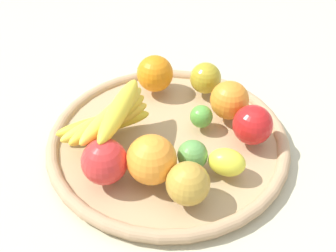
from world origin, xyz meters
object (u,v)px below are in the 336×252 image
at_px(lemon_0, 227,162).
at_px(orange_1, 155,74).
at_px(lime_0, 193,155).
at_px(apple_3, 105,162).
at_px(orange_0, 229,100).
at_px(orange_2, 152,160).
at_px(apple_0, 253,125).
at_px(apple_2, 206,78).
at_px(banana_bunch, 110,118).
at_px(lime_1, 201,116).
at_px(apple_1, 188,184).

distance_m(lemon_0, orange_1, 0.27).
distance_m(lime_0, apple_3, 0.15).
bearing_deg(orange_0, orange_1, -174.54).
relative_size(orange_2, apple_0, 1.14).
relative_size(orange_2, apple_2, 1.27).
relative_size(orange_0, apple_3, 0.98).
bearing_deg(banana_bunch, orange_2, -14.49).
relative_size(orange_0, orange_1, 0.98).
height_order(lime_0, lime_1, lime_0).
relative_size(orange_1, apple_1, 1.10).
xyz_separation_m(lime_1, apple_1, (0.08, -0.16, 0.01)).
xyz_separation_m(lime_1, lemon_0, (0.10, -0.08, 0.00)).
relative_size(lime_0, apple_2, 0.80).
bearing_deg(apple_1, apple_2, 117.91).
bearing_deg(banana_bunch, apple_3, -52.03).
relative_size(lime_1, orange_0, 0.58).
bearing_deg(apple_2, apple_1, -62.09).
relative_size(lime_0, lemon_0, 0.82).
relative_size(orange_1, apple_0, 1.06).
bearing_deg(orange_0, lime_0, -82.09).
height_order(orange_1, apple_1, orange_1).
relative_size(lime_0, apple_1, 0.75).
height_order(lime_1, apple_3, apple_3).
bearing_deg(orange_1, apple_2, 32.79).
height_order(lime_0, orange_2, orange_2).
distance_m(orange_0, apple_0, 0.08).
bearing_deg(lime_0, orange_2, -121.97).
distance_m(banana_bunch, apple_2, 0.23).
height_order(orange_2, apple_2, orange_2).
distance_m(apple_2, apple_3, 0.30).
height_order(lemon_0, apple_3, apple_3).
distance_m(banana_bunch, lemon_0, 0.22).
relative_size(apple_2, orange_0, 0.87).
relative_size(lime_1, orange_1, 0.57).
relative_size(banana_bunch, orange_1, 2.39).
relative_size(apple_3, orange_1, 1.00).
distance_m(apple_2, lemon_0, 0.23).
bearing_deg(apple_1, banana_bunch, 170.56).
xyz_separation_m(lime_0, lemon_0, (0.05, 0.02, -0.00)).
height_order(apple_2, apple_1, apple_1).
bearing_deg(orange_0, lemon_0, -60.44).
bearing_deg(apple_3, orange_1, 110.65).
height_order(apple_3, orange_1, same).
bearing_deg(apple_3, orange_2, 38.20).
xyz_separation_m(apple_2, apple_3, (0.00, -0.30, 0.01)).
relative_size(lime_0, orange_0, 0.69).
bearing_deg(orange_0, banana_bunch, -126.57).
bearing_deg(banana_bunch, orange_1, 100.78).
distance_m(lime_0, orange_1, 0.24).
xyz_separation_m(orange_2, orange_1, (-0.15, 0.20, -0.00)).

